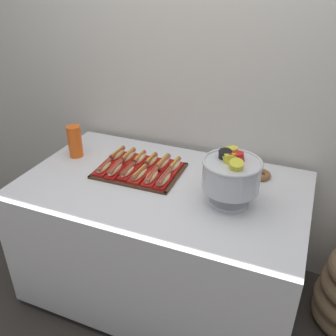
# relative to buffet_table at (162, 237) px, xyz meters

# --- Properties ---
(ground_plane) EXTENTS (10.00, 10.00, 0.00)m
(ground_plane) POSITION_rel_buffet_table_xyz_m (0.00, 0.00, -0.42)
(ground_plane) COLOR #38332D
(back_wall) EXTENTS (6.00, 0.10, 2.60)m
(back_wall) POSITION_rel_buffet_table_xyz_m (0.00, 0.56, 0.88)
(back_wall) COLOR silver
(back_wall) RESTS_ON ground_plane
(buffet_table) EXTENTS (1.57, 0.93, 0.79)m
(buffet_table) POSITION_rel_buffet_table_xyz_m (0.00, 0.00, 0.00)
(buffet_table) COLOR silver
(buffet_table) RESTS_ON ground_plane
(serving_tray) EXTENTS (0.49, 0.37, 0.01)m
(serving_tray) POSITION_rel_buffet_table_xyz_m (-0.18, 0.08, 0.38)
(serving_tray) COLOR #472B19
(serving_tray) RESTS_ON buffet_table
(hot_dog_0) EXTENTS (0.08, 0.16, 0.06)m
(hot_dog_0) POSITION_rel_buffet_table_xyz_m (-0.36, -0.01, 0.41)
(hot_dog_0) COLOR red
(hot_dog_0) RESTS_ON serving_tray
(hot_dog_1) EXTENTS (0.07, 0.18, 0.06)m
(hot_dog_1) POSITION_rel_buffet_table_xyz_m (-0.29, -0.01, 0.41)
(hot_dog_1) COLOR #B21414
(hot_dog_1) RESTS_ON serving_tray
(hot_dog_2) EXTENTS (0.07, 0.15, 0.06)m
(hot_dog_2) POSITION_rel_buffet_table_xyz_m (-0.21, -0.00, 0.41)
(hot_dog_2) COLOR red
(hot_dog_2) RESTS_ON serving_tray
(hot_dog_3) EXTENTS (0.07, 0.17, 0.06)m
(hot_dog_3) POSITION_rel_buffet_table_xyz_m (-0.14, -0.00, 0.41)
(hot_dog_3) COLOR red
(hot_dog_3) RESTS_ON serving_tray
(hot_dog_4) EXTENTS (0.08, 0.18, 0.06)m
(hot_dog_4) POSITION_rel_buffet_table_xyz_m (-0.06, -0.00, 0.41)
(hot_dog_4) COLOR red
(hot_dog_4) RESTS_ON serving_tray
(hot_dog_5) EXTENTS (0.06, 0.17, 0.06)m
(hot_dog_5) POSITION_rel_buffet_table_xyz_m (0.01, -0.00, 0.41)
(hot_dog_5) COLOR #B21414
(hot_dog_5) RESTS_ON serving_tray
(hot_dog_6) EXTENTS (0.07, 0.16, 0.06)m
(hot_dog_6) POSITION_rel_buffet_table_xyz_m (-0.37, 0.16, 0.41)
(hot_dog_6) COLOR red
(hot_dog_6) RESTS_ON serving_tray
(hot_dog_7) EXTENTS (0.06, 0.16, 0.06)m
(hot_dog_7) POSITION_rel_buffet_table_xyz_m (-0.29, 0.16, 0.41)
(hot_dog_7) COLOR red
(hot_dog_7) RESTS_ON serving_tray
(hot_dog_8) EXTENTS (0.07, 0.16, 0.06)m
(hot_dog_8) POSITION_rel_buffet_table_xyz_m (-0.22, 0.16, 0.41)
(hot_dog_8) COLOR red
(hot_dog_8) RESTS_ON serving_tray
(hot_dog_9) EXTENTS (0.07, 0.16, 0.06)m
(hot_dog_9) POSITION_rel_buffet_table_xyz_m (-0.14, 0.16, 0.41)
(hot_dog_9) COLOR red
(hot_dog_9) RESTS_ON serving_tray
(hot_dog_10) EXTENTS (0.07, 0.18, 0.06)m
(hot_dog_10) POSITION_rel_buffet_table_xyz_m (-0.07, 0.16, 0.41)
(hot_dog_10) COLOR red
(hot_dog_10) RESTS_ON serving_tray
(hot_dog_11) EXTENTS (0.06, 0.15, 0.06)m
(hot_dog_11) POSITION_rel_buffet_table_xyz_m (0.01, 0.16, 0.41)
(hot_dog_11) COLOR red
(hot_dog_11) RESTS_ON serving_tray
(punch_bowl) EXTENTS (0.29, 0.29, 0.29)m
(punch_bowl) POSITION_rel_buffet_table_xyz_m (0.39, -0.03, 0.55)
(punch_bowl) COLOR silver
(punch_bowl) RESTS_ON buffet_table
(cup_stack) EXTENTS (0.09, 0.09, 0.20)m
(cup_stack) POSITION_rel_buffet_table_xyz_m (-0.63, 0.11, 0.48)
(cup_stack) COLOR #EA5B19
(cup_stack) RESTS_ON buffet_table
(donut) EXTENTS (0.12, 0.12, 0.03)m
(donut) POSITION_rel_buffet_table_xyz_m (0.49, 0.28, 0.39)
(donut) COLOR brown
(donut) RESTS_ON buffet_table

